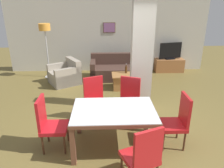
# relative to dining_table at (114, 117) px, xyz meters

# --- Properties ---
(ground_plane) EXTENTS (18.00, 18.00, 0.00)m
(ground_plane) POSITION_rel_dining_table_xyz_m (0.00, 0.00, -0.61)
(ground_plane) COLOR brown
(back_wall) EXTENTS (7.20, 0.09, 2.70)m
(back_wall) POSITION_rel_dining_table_xyz_m (0.00, 4.65, 0.75)
(back_wall) COLOR beige
(back_wall) RESTS_ON ground_plane
(divider_pillar) EXTENTS (0.49, 0.28, 2.70)m
(divider_pillar) POSITION_rel_dining_table_xyz_m (0.72, 1.52, 0.74)
(divider_pillar) COLOR beige
(divider_pillar) RESTS_ON ground_plane
(dining_table) EXTENTS (1.47, 1.02, 0.76)m
(dining_table) POSITION_rel_dining_table_xyz_m (0.00, 0.00, 0.00)
(dining_table) COLOR brown
(dining_table) RESTS_ON ground_plane
(dining_chair_far_right) EXTENTS (0.60, 0.60, 1.00)m
(dining_chair_far_right) POSITION_rel_dining_table_xyz_m (0.36, 0.89, -0.07)
(dining_chair_far_right) COLOR red
(dining_chair_far_right) RESTS_ON ground_plane
(dining_chair_head_left) EXTENTS (0.46, 0.46, 1.00)m
(dining_chair_head_left) POSITION_rel_dining_table_xyz_m (-1.15, 0.00, -0.07)
(dining_chair_head_left) COLOR red
(dining_chair_head_left) RESTS_ON ground_plane
(dining_chair_far_left) EXTENTS (0.59, 0.59, 1.00)m
(dining_chair_far_left) POSITION_rel_dining_table_xyz_m (-0.36, 0.93, -0.07)
(dining_chair_far_left) COLOR red
(dining_chair_far_left) RESTS_ON ground_plane
(dining_chair_head_right) EXTENTS (0.46, 0.46, 1.00)m
(dining_chair_head_right) POSITION_rel_dining_table_xyz_m (1.15, 0.00, -0.07)
(dining_chair_head_right) COLOR red
(dining_chair_head_right) RESTS_ON ground_plane
(dining_chair_near_right) EXTENTS (0.60, 0.60, 1.00)m
(dining_chair_near_right) POSITION_rel_dining_table_xyz_m (0.36, -0.92, -0.07)
(dining_chair_near_right) COLOR red
(dining_chair_near_right) RESTS_ON ground_plane
(sofa) EXTENTS (1.87, 0.89, 0.81)m
(sofa) POSITION_rel_dining_table_xyz_m (0.33, 3.73, -0.32)
(sofa) COLOR #483229
(sofa) RESTS_ON ground_plane
(armchair) EXTENTS (1.16, 1.16, 0.76)m
(armchair) POSITION_rel_dining_table_xyz_m (-1.40, 3.31, -0.33)
(armchair) COLOR #A29787
(armchair) RESTS_ON ground_plane
(coffee_table) EXTENTS (0.60, 0.57, 0.45)m
(coffee_table) POSITION_rel_dining_table_xyz_m (0.38, 2.78, -0.37)
(coffee_table) COLOR #A46F3B
(coffee_table) RESTS_ON ground_plane
(bottle) EXTENTS (0.07, 0.07, 0.29)m
(bottle) POSITION_rel_dining_table_xyz_m (0.51, 2.92, -0.04)
(bottle) COLOR #4C2D14
(bottle) RESTS_ON coffee_table
(tv_stand) EXTENTS (1.05, 0.40, 0.48)m
(tv_stand) POSITION_rel_dining_table_xyz_m (2.28, 4.37, -0.36)
(tv_stand) COLOR #A8693B
(tv_stand) RESTS_ON ground_plane
(tv_screen) EXTENTS (0.84, 0.27, 0.61)m
(tv_screen) POSITION_rel_dining_table_xyz_m (2.28, 4.37, 0.17)
(tv_screen) COLOR black
(tv_screen) RESTS_ON tv_stand
(floor_lamp) EXTENTS (0.37, 0.37, 1.82)m
(floor_lamp) POSITION_rel_dining_table_xyz_m (-2.06, 3.94, 0.94)
(floor_lamp) COLOR #B7B7BC
(floor_lamp) RESTS_ON ground_plane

